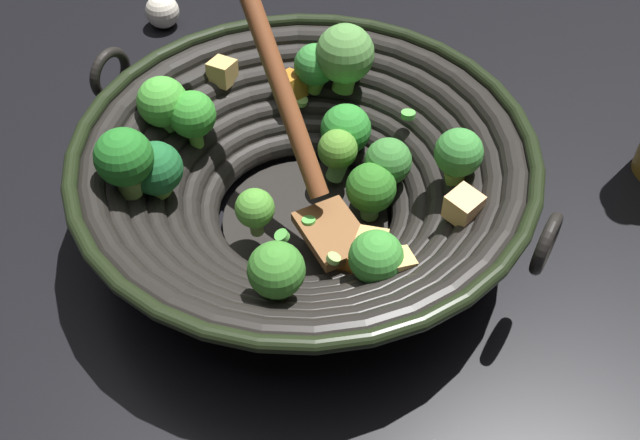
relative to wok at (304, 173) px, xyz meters
name	(u,v)px	position (x,y,z in m)	size (l,w,h in m)	color
ground_plane	(306,225)	(0.00, 0.00, -0.07)	(4.00, 4.00, 0.00)	black
wok	(304,173)	(0.00, 0.00, 0.00)	(0.44, 0.42, 0.26)	black
garlic_bulb	(162,11)	(-0.23, 0.31, -0.05)	(0.04, 0.04, 0.04)	silver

